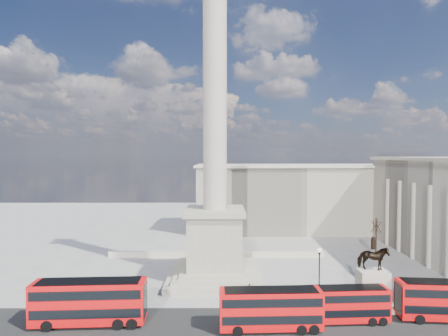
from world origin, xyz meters
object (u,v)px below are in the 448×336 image
at_px(red_bus_a, 90,302).
at_px(pedestrian_walking, 386,292).
at_px(red_bus_b, 271,309).
at_px(red_bus_c, 345,304).
at_px(pedestrian_crossing, 249,289).
at_px(equestrian_statue, 373,283).
at_px(victorian_lamp, 319,269).
at_px(nelsons_column, 215,195).

bearing_deg(red_bus_a, pedestrian_walking, 8.17).
distance_m(red_bus_a, red_bus_b, 20.15).
bearing_deg(red_bus_b, red_bus_c, 9.50).
bearing_deg(red_bus_a, pedestrian_crossing, 21.40).
xyz_separation_m(equestrian_statue, pedestrian_walking, (3.25, 3.22, -2.33)).
bearing_deg(red_bus_c, pedestrian_crossing, 139.65).
relative_size(red_bus_b, victorian_lamp, 1.66).
distance_m(red_bus_c, pedestrian_crossing, 12.95).
relative_size(red_bus_b, red_bus_c, 1.11).
height_order(nelsons_column, equestrian_statue, nelsons_column).
bearing_deg(nelsons_column, pedestrian_crossing, -52.93).
relative_size(nelsons_column, red_bus_c, 4.95).
height_order(victorian_lamp, equestrian_statue, equestrian_statue).
height_order(nelsons_column, red_bus_c, nelsons_column).
xyz_separation_m(nelsons_column, equestrian_statue, (19.69, -10.79, -9.73)).
distance_m(red_bus_b, pedestrian_crossing, 9.82).
distance_m(red_bus_b, victorian_lamp, 11.38).
xyz_separation_m(red_bus_b, red_bus_c, (8.59, 1.72, -0.24)).
relative_size(red_bus_b, pedestrian_crossing, 7.13).
distance_m(red_bus_b, equestrian_statue, 14.22).
height_order(nelsons_column, red_bus_a, nelsons_column).
bearing_deg(pedestrian_walking, victorian_lamp, 163.89).
xyz_separation_m(equestrian_statue, pedestrian_crossing, (-14.86, 4.39, -2.41)).
xyz_separation_m(victorian_lamp, pedestrian_crossing, (-9.16, 1.16, -3.17)).
bearing_deg(pedestrian_walking, red_bus_a, 175.10).
bearing_deg(pedestrian_walking, red_bus_b, -169.05).
xyz_separation_m(red_bus_c, equestrian_statue, (4.63, 3.43, 1.07)).
height_order(pedestrian_walking, pedestrian_crossing, pedestrian_walking).
bearing_deg(equestrian_statue, red_bus_b, -158.69).
bearing_deg(equestrian_statue, nelsons_column, 151.28).
height_order(red_bus_c, pedestrian_crossing, red_bus_c).
bearing_deg(nelsons_column, victorian_lamp, -28.37).
bearing_deg(equestrian_statue, pedestrian_walking, 44.75).
height_order(red_bus_c, pedestrian_walking, red_bus_c).
bearing_deg(nelsons_column, red_bus_a, -132.75).
height_order(red_bus_b, pedestrian_crossing, red_bus_b).
distance_m(red_bus_b, red_bus_c, 8.77).
height_order(victorian_lamp, pedestrian_crossing, victorian_lamp).
distance_m(red_bus_a, pedestrian_crossing, 20.36).
relative_size(red_bus_c, pedestrian_crossing, 6.44).
bearing_deg(nelsons_column, equestrian_statue, -28.72).
relative_size(nelsons_column, equestrian_statue, 5.50).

